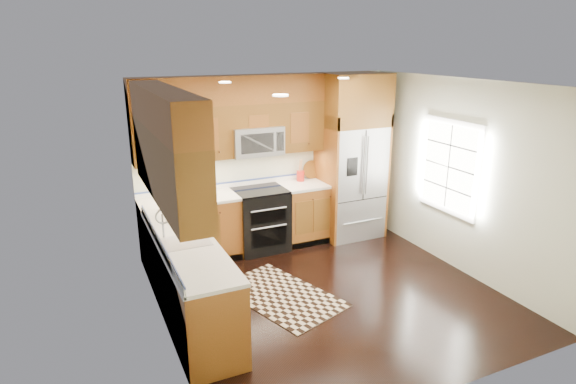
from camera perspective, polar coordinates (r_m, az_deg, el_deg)
name	(u,v)px	position (r m, az deg, el deg)	size (l,w,h in m)	color
ground	(328,294)	(6.22, 4.79, -11.94)	(4.00, 4.00, 0.00)	black
wall_back	(267,160)	(7.44, -2.52, 3.81)	(4.00, 0.02, 2.60)	beige
wall_left	(159,221)	(5.06, -15.02, -3.32)	(0.02, 4.00, 2.60)	beige
wall_right	(460,177)	(6.88, 19.76, 1.68)	(0.02, 4.00, 2.60)	beige
window	(449,167)	(6.98, 18.58, 2.86)	(0.04, 1.10, 1.30)	white
base_cabinets	(212,251)	(6.34, -9.01, -6.95)	(2.85, 3.00, 0.90)	brown
countertop	(218,213)	(6.31, -8.26, -2.45)	(2.86, 3.01, 0.04)	silver
upper_cabinets	(208,128)	(6.08, -9.47, 7.54)	(2.85, 3.00, 1.15)	brown
range	(261,220)	(7.30, -3.27, -3.30)	(0.76, 0.67, 0.95)	black
microwave	(256,141)	(7.09, -3.82, 6.09)	(0.76, 0.40, 0.42)	#B2B2B7
refrigerator	(352,157)	(7.70, 7.56, 4.16)	(0.98, 0.75, 2.60)	#B2B2B7
sink_faucet	(182,237)	(5.42, -12.44, -5.21)	(0.54, 0.44, 0.37)	#B2B2B7
rug	(281,295)	(6.16, -0.84, -12.12)	(0.93, 1.55, 0.01)	black
knife_block	(200,187)	(7.01, -10.39, 0.55)	(0.10, 0.14, 0.26)	tan
utensil_crock	(300,174)	(7.58, 1.49, 2.19)	(0.12, 0.12, 0.35)	red
cutting_board	(311,177)	(7.78, 2.80, 1.74)	(0.29, 0.29, 0.02)	brown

